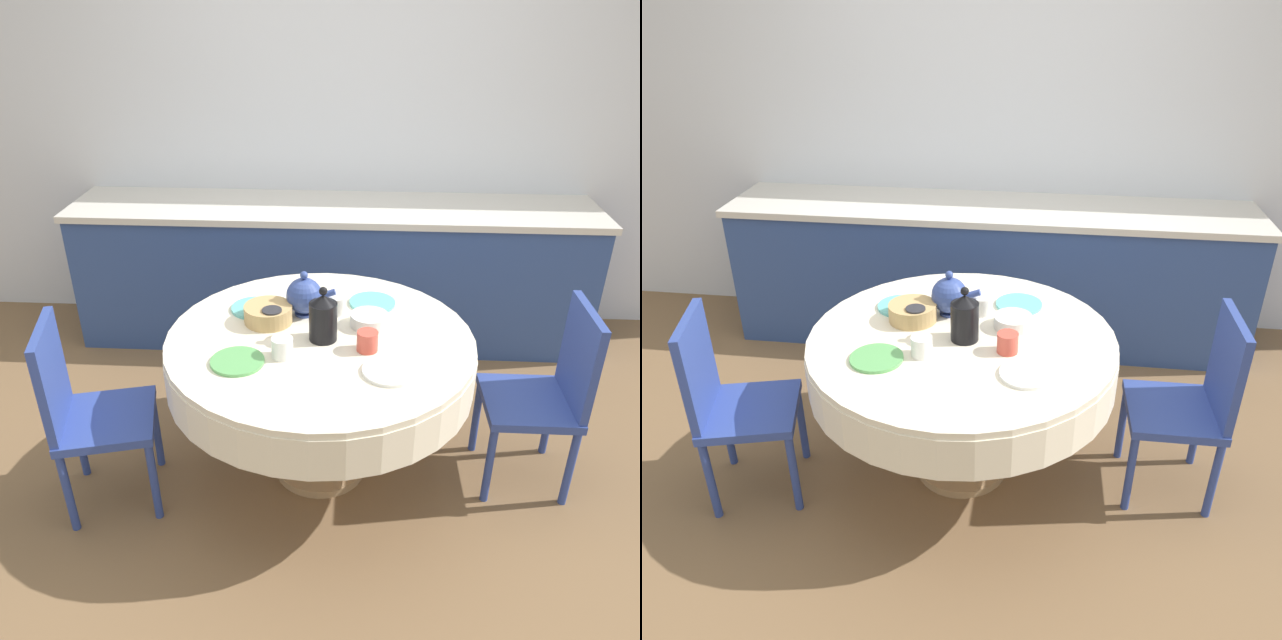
% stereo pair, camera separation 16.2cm
% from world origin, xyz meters
% --- Properties ---
extents(ground_plane, '(12.00, 12.00, 0.00)m').
position_xyz_m(ground_plane, '(0.00, 0.00, 0.00)').
color(ground_plane, brown).
extents(wall_back, '(7.00, 0.05, 2.60)m').
position_xyz_m(wall_back, '(0.00, 1.68, 1.30)').
color(wall_back, silver).
rests_on(wall_back, ground_plane).
extents(kitchen_counter, '(3.24, 0.64, 0.90)m').
position_xyz_m(kitchen_counter, '(0.00, 1.34, 0.45)').
color(kitchen_counter, '#2D4784').
rests_on(kitchen_counter, ground_plane).
extents(dining_table, '(1.35, 1.35, 0.74)m').
position_xyz_m(dining_table, '(0.00, 0.00, 0.62)').
color(dining_table, tan).
rests_on(dining_table, ground_plane).
extents(chair_left, '(0.40, 0.40, 0.90)m').
position_xyz_m(chair_left, '(1.02, 0.00, 0.50)').
color(chair_left, '#2D428E').
rests_on(chair_left, ground_plane).
extents(chair_right, '(0.49, 0.49, 0.90)m').
position_xyz_m(chair_right, '(-0.98, -0.26, 0.50)').
color(chair_right, '#2D428E').
rests_on(chair_right, ground_plane).
extents(plate_near_left, '(0.22, 0.22, 0.01)m').
position_xyz_m(plate_near_left, '(-0.32, -0.24, 0.75)').
color(plate_near_left, '#5BA85B').
rests_on(plate_near_left, dining_table).
extents(cup_near_left, '(0.09, 0.09, 0.09)m').
position_xyz_m(cup_near_left, '(-0.14, -0.18, 0.78)').
color(cup_near_left, white).
rests_on(cup_near_left, dining_table).
extents(plate_near_right, '(0.22, 0.22, 0.01)m').
position_xyz_m(plate_near_right, '(0.29, -0.27, 0.75)').
color(plate_near_right, white).
rests_on(plate_near_right, dining_table).
extents(cup_near_right, '(0.09, 0.09, 0.09)m').
position_xyz_m(cup_near_right, '(0.20, -0.10, 0.78)').
color(cup_near_right, '#CC4C3D').
rests_on(cup_near_right, dining_table).
extents(plate_far_left, '(0.22, 0.22, 0.01)m').
position_xyz_m(plate_far_left, '(-0.32, 0.23, 0.75)').
color(plate_far_left, '#60BCB7').
rests_on(plate_far_left, dining_table).
extents(cup_far_left, '(0.09, 0.09, 0.09)m').
position_xyz_m(cup_far_left, '(-0.22, 0.07, 0.78)').
color(cup_far_left, '#28282D').
rests_on(cup_far_left, dining_table).
extents(plate_far_right, '(0.22, 0.22, 0.01)m').
position_xyz_m(plate_far_right, '(0.23, 0.32, 0.75)').
color(plate_far_right, '#60BCB7').
rests_on(plate_far_right, dining_table).
extents(cup_far_right, '(0.09, 0.09, 0.09)m').
position_xyz_m(cup_far_right, '(0.06, 0.22, 0.78)').
color(cup_far_right, white).
rests_on(cup_far_right, dining_table).
extents(coffee_carafe, '(0.12, 0.12, 0.25)m').
position_xyz_m(coffee_carafe, '(0.01, -0.02, 0.84)').
color(coffee_carafe, black).
rests_on(coffee_carafe, dining_table).
extents(teapot, '(0.23, 0.17, 0.22)m').
position_xyz_m(teapot, '(-0.08, 0.20, 0.84)').
color(teapot, '#33478E').
rests_on(teapot, dining_table).
extents(bread_basket, '(0.22, 0.22, 0.08)m').
position_xyz_m(bread_basket, '(-0.24, 0.12, 0.78)').
color(bread_basket, tan).
rests_on(bread_basket, dining_table).
extents(fruit_bowl, '(0.17, 0.17, 0.06)m').
position_xyz_m(fruit_bowl, '(0.21, 0.11, 0.77)').
color(fruit_bowl, silver).
rests_on(fruit_bowl, dining_table).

